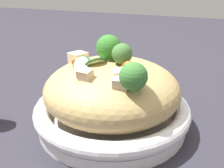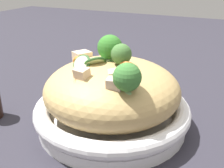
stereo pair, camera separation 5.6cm
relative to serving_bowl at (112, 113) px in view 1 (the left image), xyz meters
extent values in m
plane|color=#2A2831|center=(0.00, 0.00, -0.03)|extent=(3.00, 3.00, 0.00)
cylinder|color=white|center=(0.00, 0.00, -0.02)|extent=(0.31, 0.31, 0.02)
torus|color=white|center=(0.00, 0.00, 0.01)|extent=(0.33, 0.33, 0.03)
ellipsoid|color=tan|center=(0.00, 0.00, 0.06)|extent=(0.28, 0.28, 0.12)
torus|color=tan|center=(-0.07, 0.01, 0.09)|extent=(0.07, 0.07, 0.04)
torus|color=tan|center=(0.02, 0.01, 0.09)|extent=(0.09, 0.09, 0.03)
torus|color=tan|center=(-0.02, 0.00, 0.10)|extent=(0.07, 0.07, 0.03)
cone|color=#8EB570|center=(-0.08, -0.06, 0.09)|extent=(0.03, 0.04, 0.02)
sphere|color=#3C7834|center=(-0.08, -0.06, 0.12)|extent=(0.06, 0.06, 0.05)
cone|color=#97B36E|center=(-0.01, -0.02, 0.11)|extent=(0.02, 0.02, 0.02)
sphere|color=#447236|center=(-0.01, -0.02, 0.14)|extent=(0.06, 0.06, 0.04)
cone|color=#8DB768|center=(0.02, 0.01, 0.11)|extent=(0.03, 0.03, 0.02)
sphere|color=#357929|center=(0.02, 0.01, 0.14)|extent=(0.07, 0.07, 0.05)
cylinder|color=orange|center=(-0.01, 0.07, 0.11)|extent=(0.02, 0.03, 0.02)
cylinder|color=orange|center=(-0.01, -0.04, 0.11)|extent=(0.03, 0.03, 0.03)
cylinder|color=orange|center=(0.04, 0.00, 0.11)|extent=(0.03, 0.03, 0.02)
cylinder|color=orange|center=(0.10, 0.03, 0.10)|extent=(0.04, 0.04, 0.02)
cylinder|color=beige|center=(-0.03, 0.05, 0.11)|extent=(0.03, 0.04, 0.03)
torus|color=#2F582B|center=(-0.03, 0.05, 0.11)|extent=(0.04, 0.05, 0.04)
cylinder|color=beige|center=(-0.02, 0.03, 0.12)|extent=(0.05, 0.05, 0.03)
torus|color=#2A5929|center=(-0.02, 0.03, 0.12)|extent=(0.06, 0.06, 0.03)
cylinder|color=beige|center=(0.02, 0.01, 0.12)|extent=(0.05, 0.05, 0.02)
torus|color=#2F5D2E|center=(0.02, 0.01, 0.12)|extent=(0.06, 0.06, 0.03)
cylinder|color=beige|center=(0.10, 0.05, 0.09)|extent=(0.04, 0.04, 0.02)
torus|color=#265B26|center=(0.10, 0.05, 0.09)|extent=(0.05, 0.05, 0.02)
cube|color=beige|center=(-0.08, -0.04, 0.11)|extent=(0.03, 0.03, 0.02)
cube|color=beige|center=(0.05, 0.10, 0.10)|extent=(0.05, 0.05, 0.03)
cube|color=beige|center=(-0.07, 0.03, 0.11)|extent=(0.03, 0.03, 0.03)
cube|color=beige|center=(-0.06, -0.03, 0.11)|extent=(0.03, 0.03, 0.02)
camera|label=1|loc=(-0.48, -0.17, 0.29)|focal=43.60mm
camera|label=2|loc=(-0.46, -0.22, 0.29)|focal=43.60mm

